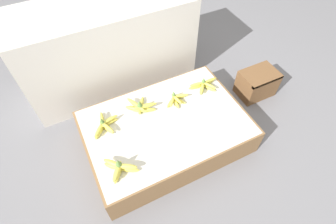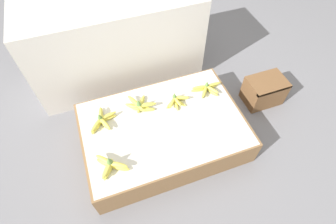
# 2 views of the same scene
# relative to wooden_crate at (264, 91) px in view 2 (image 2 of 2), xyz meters

# --- Properties ---
(ground_plane) EXTENTS (10.00, 10.00, 0.00)m
(ground_plane) POSITION_rel_wooden_crate_xyz_m (-0.92, -0.10, -0.12)
(ground_plane) COLOR slate
(display_platform) EXTENTS (1.13, 0.77, 0.24)m
(display_platform) POSITION_rel_wooden_crate_xyz_m (-0.92, -0.10, 0.00)
(display_platform) COLOR olive
(display_platform) RESTS_ON ground_plane
(back_vendor_table) EXTENTS (1.36, 0.53, 0.74)m
(back_vendor_table) POSITION_rel_wooden_crate_xyz_m (-1.04, 0.70, 0.25)
(back_vendor_table) COLOR beige
(back_vendor_table) RESTS_ON ground_plane
(wooden_crate) EXTENTS (0.30, 0.22, 0.23)m
(wooden_crate) POSITION_rel_wooden_crate_xyz_m (0.00, 0.00, 0.00)
(wooden_crate) COLOR brown
(wooden_crate) RESTS_ON ground_plane
(banana_bunch_front_left) EXTENTS (0.20, 0.18, 0.11)m
(banana_bunch_front_left) POSITION_rel_wooden_crate_xyz_m (-1.33, -0.31, 0.15)
(banana_bunch_front_left) COLOR #DBCC4C
(banana_bunch_front_left) RESTS_ON display_platform
(banana_bunch_middle_left) EXTENTS (0.21, 0.23, 0.09)m
(banana_bunch_middle_left) POSITION_rel_wooden_crate_xyz_m (-1.31, 0.05, 0.15)
(banana_bunch_middle_left) COLOR #DBCC4C
(banana_bunch_middle_left) RESTS_ON display_platform
(banana_bunch_middle_midleft) EXTENTS (0.22, 0.18, 0.11)m
(banana_bunch_middle_midleft) POSITION_rel_wooden_crate_xyz_m (-1.03, 0.08, 0.15)
(banana_bunch_middle_midleft) COLOR gold
(banana_bunch_middle_midleft) RESTS_ON display_platform
(banana_bunch_middle_midright) EXTENTS (0.20, 0.13, 0.09)m
(banana_bunch_middle_midright) POSITION_rel_wooden_crate_xyz_m (-0.76, 0.04, 0.14)
(banana_bunch_middle_midright) COLOR #DBCC4C
(banana_bunch_middle_midright) RESTS_ON display_platform
(banana_bunch_middle_right) EXTENTS (0.24, 0.13, 0.09)m
(banana_bunch_middle_right) POSITION_rel_wooden_crate_xyz_m (-0.51, 0.07, 0.15)
(banana_bunch_middle_right) COLOR gold
(banana_bunch_middle_right) RESTS_ON display_platform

